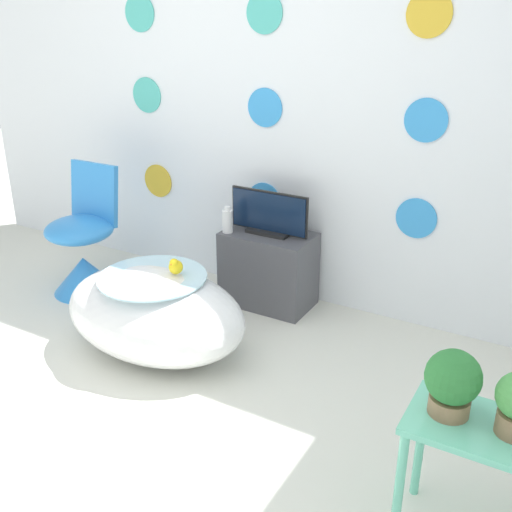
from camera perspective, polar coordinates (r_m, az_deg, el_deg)
The scene contains 10 objects.
ground_plane at distance 2.65m, azimuth -21.44°, elevation -19.24°, with size 12.00×12.00×0.00m, color silver.
wall_back_dotted at distance 3.56m, azimuth 1.39°, elevation 16.32°, with size 4.80×0.05×2.60m.
bathtub at distance 3.16m, azimuth -9.59°, elevation -5.38°, with size 1.02×0.67×0.46m.
rubber_duck at distance 3.02m, azimuth -7.69°, elevation -0.97°, with size 0.07×0.08×0.09m.
chair at distance 3.92m, azimuth -16.12°, elevation 0.41°, with size 0.42×0.42×0.80m.
tv_cabinet at distance 3.61m, azimuth 1.18°, elevation -1.23°, with size 0.53×0.32×0.46m.
tv at distance 3.49m, azimuth 1.24°, elevation 3.90°, with size 0.49×0.12×0.26m.
vase at distance 3.52m, azimuth -2.72°, elevation 3.38°, with size 0.06×0.06×0.16m.
side_table at distance 2.15m, azimuth 20.09°, elevation -16.91°, with size 0.44×0.30×0.48m.
potted_plant_left at distance 2.03m, azimuth 18.21°, elevation -11.28°, with size 0.18×0.18×0.23m.
Camera 1 is at (1.69, -1.11, 1.71)m, focal length 42.00 mm.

